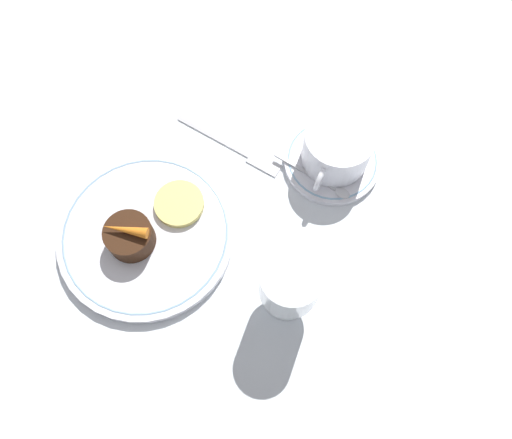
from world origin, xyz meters
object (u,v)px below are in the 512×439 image
at_px(fork, 240,150).
at_px(dinner_plate, 146,234).
at_px(wine_glass, 290,284).
at_px(coffee_cup, 337,147).
at_px(dessert_cake, 130,236).

bearing_deg(fork, dinner_plate, -15.60).
height_order(wine_glass, fork, wine_glass).
distance_m(dinner_plate, wine_glass, 0.22).
relative_size(coffee_cup, wine_glass, 1.03).
bearing_deg(dinner_plate, coffee_cup, 141.44).
bearing_deg(dessert_cake, coffee_cup, 142.20).
xyz_separation_m(wine_glass, dessert_cake, (0.03, -0.22, -0.05)).
bearing_deg(coffee_cup, fork, -69.98).
bearing_deg(coffee_cup, dessert_cake, -37.80).
bearing_deg(wine_glass, dinner_plate, -87.33).
bearing_deg(dessert_cake, wine_glass, 97.12).
bearing_deg(dinner_plate, dessert_cake, -26.48).
bearing_deg(wine_glass, coffee_cup, -172.22).
bearing_deg(fork, coffee_cup, 110.02).
xyz_separation_m(coffee_cup, dessert_cake, (0.24, -0.19, -0.01)).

